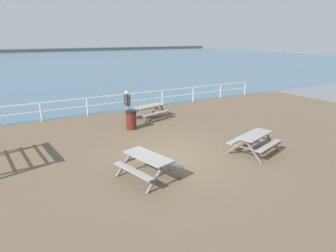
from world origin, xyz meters
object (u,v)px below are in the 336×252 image
object	(u,v)px
picnic_table_near_right	(255,139)
litter_bin	(131,120)
visitor	(127,103)
picnic_table_mid_centre	(149,109)
picnic_table_near_left	(148,161)

from	to	relation	value
picnic_table_near_right	litter_bin	distance (m)	6.19
visitor	picnic_table_near_right	bearing A→B (deg)	-82.17
picnic_table_near_right	picnic_table_mid_centre	xyz separation A→B (m)	(-1.36, 6.66, 0.00)
picnic_table_near_right	visitor	world-z (taller)	visitor
picnic_table_near_right	picnic_table_mid_centre	distance (m)	6.80
visitor	picnic_table_mid_centre	bearing A→B (deg)	-32.57
picnic_table_near_left	picnic_table_mid_centre	distance (m)	7.26
picnic_table_mid_centre	picnic_table_near_right	bearing A→B (deg)	-92.02
litter_bin	picnic_table_near_right	bearing A→B (deg)	-60.63
picnic_table_near_left	litter_bin	distance (m)	5.45
visitor	picnic_table_near_left	bearing A→B (deg)	-119.04
visitor	litter_bin	size ratio (longest dim) A/B	1.75
picnic_table_near_right	picnic_table_mid_centre	bearing A→B (deg)	85.30
picnic_table_near_right	litter_bin	bearing A→B (deg)	103.18
visitor	litter_bin	distance (m)	1.85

